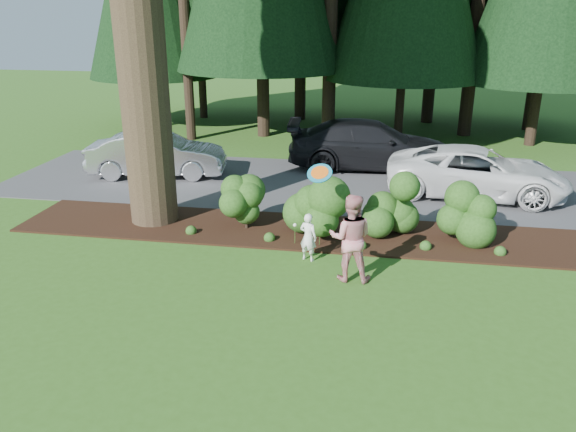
# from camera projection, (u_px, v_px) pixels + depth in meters

# --- Properties ---
(ground) EXTENTS (80.00, 80.00, 0.00)m
(ground) POSITION_uv_depth(u_px,v_px,m) (305.00, 293.00, 11.36)
(ground) COLOR #2E5518
(ground) RESTS_ON ground
(mulch_bed) EXTENTS (16.00, 2.50, 0.05)m
(mulch_bed) POSITION_uv_depth(u_px,v_px,m) (323.00, 233.00, 14.36)
(mulch_bed) COLOR black
(mulch_bed) RESTS_ON ground
(driveway) EXTENTS (22.00, 6.00, 0.03)m
(driveway) POSITION_uv_depth(u_px,v_px,m) (338.00, 185.00, 18.29)
(driveway) COLOR #38383A
(driveway) RESTS_ON ground
(shrub_row) EXTENTS (6.53, 1.60, 1.61)m
(shrub_row) POSITION_uv_depth(u_px,v_px,m) (354.00, 207.00, 13.86)
(shrub_row) COLOR #204114
(shrub_row) RESTS_ON ground
(lily_cluster) EXTENTS (0.69, 0.09, 0.57)m
(lily_cluster) POSITION_uv_depth(u_px,v_px,m) (307.00, 227.00, 13.46)
(lily_cluster) COLOR #204114
(lily_cluster) RESTS_ON ground
(car_silver_wagon) EXTENTS (4.78, 2.33, 1.51)m
(car_silver_wagon) POSITION_uv_depth(u_px,v_px,m) (157.00, 154.00, 19.04)
(car_silver_wagon) COLOR #AFAEB3
(car_silver_wagon) RESTS_ON driveway
(car_white_suv) EXTENTS (5.58, 3.05, 1.48)m
(car_white_suv) POSITION_uv_depth(u_px,v_px,m) (477.00, 172.00, 16.97)
(car_white_suv) COLOR silver
(car_white_suv) RESTS_ON driveway
(car_dark_suv) EXTENTS (6.04, 2.92, 1.70)m
(car_dark_suv) POSITION_uv_depth(u_px,v_px,m) (370.00, 145.00, 19.97)
(car_dark_suv) COLOR black
(car_dark_suv) RESTS_ON driveway
(child) EXTENTS (0.48, 0.40, 1.13)m
(child) POSITION_uv_depth(u_px,v_px,m) (308.00, 237.00, 12.66)
(child) COLOR white
(child) RESTS_ON ground
(adult) EXTENTS (0.93, 0.73, 1.89)m
(adult) POSITION_uv_depth(u_px,v_px,m) (351.00, 238.00, 11.63)
(adult) COLOR #B9182F
(adult) RESTS_ON ground
(frisbee) EXTENTS (0.58, 0.48, 0.37)m
(frisbee) POSITION_uv_depth(u_px,v_px,m) (320.00, 173.00, 12.04)
(frisbee) COLOR teal
(frisbee) RESTS_ON ground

